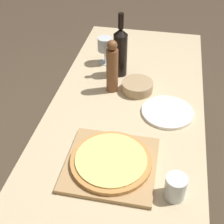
{
  "coord_description": "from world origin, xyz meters",
  "views": [
    {
      "loc": [
        0.16,
        -1.09,
        1.64
      ],
      "look_at": [
        -0.04,
        -0.07,
        0.78
      ],
      "focal_mm": 50.0,
      "sensor_mm": 36.0,
      "label": 1
    }
  ],
  "objects_px": {
    "wine_glass": "(105,45)",
    "pepper_mill": "(112,67)",
    "wine_bottle": "(120,51)",
    "pizza": "(112,161)",
    "small_bowl": "(137,87)"
  },
  "relations": [
    {
      "from": "wine_glass",
      "to": "small_bowl",
      "type": "bearing_deg",
      "value": -47.92
    },
    {
      "from": "pepper_mill",
      "to": "wine_bottle",
      "type": "bearing_deg",
      "value": 85.2
    },
    {
      "from": "pizza",
      "to": "pepper_mill",
      "type": "relative_size",
      "value": 1.13
    },
    {
      "from": "wine_bottle",
      "to": "pepper_mill",
      "type": "bearing_deg",
      "value": -94.8
    },
    {
      "from": "wine_glass",
      "to": "pepper_mill",
      "type": "bearing_deg",
      "value": -70.4
    },
    {
      "from": "wine_bottle",
      "to": "wine_glass",
      "type": "bearing_deg",
      "value": 135.77
    },
    {
      "from": "wine_bottle",
      "to": "pepper_mill",
      "type": "relative_size",
      "value": 1.24
    },
    {
      "from": "pizza",
      "to": "small_bowl",
      "type": "height_order",
      "value": "small_bowl"
    },
    {
      "from": "pepper_mill",
      "to": "small_bowl",
      "type": "distance_m",
      "value": 0.16
    },
    {
      "from": "pepper_mill",
      "to": "wine_glass",
      "type": "bearing_deg",
      "value": 109.6
    },
    {
      "from": "pizza",
      "to": "small_bowl",
      "type": "distance_m",
      "value": 0.51
    },
    {
      "from": "wine_bottle",
      "to": "wine_glass",
      "type": "distance_m",
      "value": 0.15
    },
    {
      "from": "pizza",
      "to": "wine_bottle",
      "type": "distance_m",
      "value": 0.66
    },
    {
      "from": "wine_glass",
      "to": "small_bowl",
      "type": "height_order",
      "value": "wine_glass"
    },
    {
      "from": "pizza",
      "to": "pepper_mill",
      "type": "distance_m",
      "value": 0.51
    }
  ]
}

